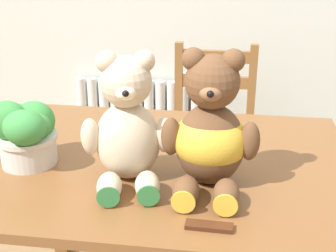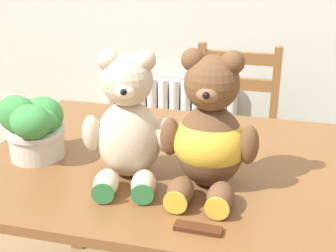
{
  "view_description": "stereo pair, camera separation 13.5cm",
  "coord_description": "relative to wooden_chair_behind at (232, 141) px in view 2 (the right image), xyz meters",
  "views": [
    {
      "loc": [
        0.21,
        -0.9,
        1.43
      ],
      "look_at": [
        0.03,
        0.34,
        0.91
      ],
      "focal_mm": 50.0,
      "sensor_mm": 36.0,
      "label": 1
    },
    {
      "loc": [
        0.34,
        -0.87,
        1.43
      ],
      "look_at": [
        0.03,
        0.34,
        0.91
      ],
      "focal_mm": 50.0,
      "sensor_mm": 36.0,
      "label": 2
    }
  ],
  "objects": [
    {
      "name": "radiator",
      "position": [
        -0.44,
        0.44,
        -0.19
      ],
      "size": [
        0.84,
        0.1,
        0.62
      ],
      "color": "silver",
      "rests_on": "ground_plane"
    },
    {
      "name": "dining_table",
      "position": [
        -0.12,
        -0.81,
        0.17
      ],
      "size": [
        1.22,
        0.93,
        0.74
      ],
      "color": "brown",
      "rests_on": "ground_plane"
    },
    {
      "name": "wooden_chair_behind",
      "position": [
        0.0,
        0.0,
        0.0
      ],
      "size": [
        0.42,
        0.44,
        0.92
      ],
      "rotation": [
        0.0,
        0.0,
        3.14
      ],
      "color": "brown",
      "rests_on": "ground_plane"
    },
    {
      "name": "teddy_bear_left",
      "position": [
        -0.21,
        -0.95,
        0.44
      ],
      "size": [
        0.28,
        0.3,
        0.39
      ],
      "rotation": [
        0.0,
        0.0,
        3.35
      ],
      "color": "beige",
      "rests_on": "dining_table"
    },
    {
      "name": "teddy_bear_right",
      "position": [
        0.03,
        -0.95,
        0.43
      ],
      "size": [
        0.28,
        0.28,
        0.41
      ],
      "rotation": [
        0.0,
        0.0,
        3.13
      ],
      "color": "brown",
      "rests_on": "dining_table"
    },
    {
      "name": "potted_plant",
      "position": [
        -0.55,
        -0.9,
        0.39
      ],
      "size": [
        0.2,
        0.22,
        0.22
      ],
      "color": "beige",
      "rests_on": "dining_table"
    },
    {
      "name": "chocolate_bar",
      "position": [
        0.05,
        -1.18,
        0.28
      ],
      "size": [
        0.12,
        0.04,
        0.01
      ],
      "primitive_type": "cube",
      "rotation": [
        0.0,
        0.0,
        -0.03
      ],
      "color": "#472314",
      "rests_on": "dining_table"
    }
  ]
}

